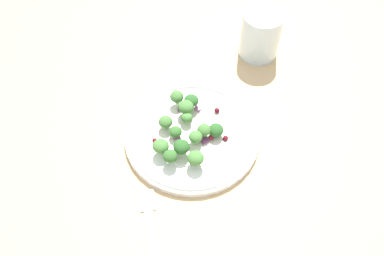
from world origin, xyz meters
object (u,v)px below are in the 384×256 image
at_px(plate, 192,134).
at_px(broccoli_floret_1, 191,101).
at_px(water_glass, 260,34).
at_px(fork, 151,238).
at_px(broccoli_floret_0, 176,132).
at_px(broccoli_floret_2, 186,107).

relative_size(plate, broccoli_floret_1, 8.93).
relative_size(broccoli_floret_1, water_glass, 0.27).
bearing_deg(fork, broccoli_floret_1, 32.54).
distance_m(broccoli_floret_0, broccoli_floret_2, 0.05).
xyz_separation_m(broccoli_floret_2, water_glass, (0.22, 0.02, 0.01)).
height_order(plate, fork, plate).
bearing_deg(broccoli_floret_0, broccoli_floret_1, 23.57).
height_order(plate, broccoli_floret_0, broccoli_floret_0).
bearing_deg(broccoli_floret_2, broccoli_floret_0, -153.49).
distance_m(broccoli_floret_2, water_glass, 0.22).
distance_m(plate, water_glass, 0.25).
height_order(plate, broccoli_floret_1, broccoli_floret_1).
bearing_deg(plate, broccoli_floret_0, 152.93).
bearing_deg(water_glass, broccoli_floret_0, -170.05).
bearing_deg(fork, broccoli_floret_2, 33.87).
distance_m(broccoli_floret_1, broccoli_floret_2, 0.02).
bearing_deg(broccoli_floret_1, broccoli_floret_2, -164.69).
bearing_deg(broccoli_floret_1, broccoli_floret_0, -156.43).
height_order(broccoli_floret_0, broccoli_floret_1, broccoli_floret_1).
relative_size(plate, broccoli_floret_0, 10.70).
distance_m(plate, broccoli_floret_2, 0.05).
relative_size(plate, water_glass, 2.45).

